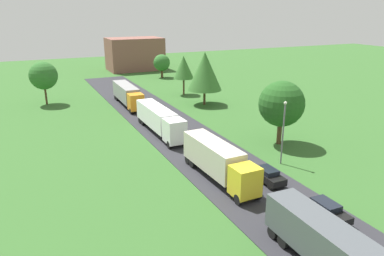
% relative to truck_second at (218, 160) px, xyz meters
% --- Properties ---
extents(road, '(10.00, 140.00, 0.06)m').
position_rel_truck_second_xyz_m(road, '(2.17, -4.86, -2.16)').
color(road, '#2B2B30').
rests_on(road, ground).
extents(lane_marking_centre, '(0.16, 121.58, 0.01)m').
position_rel_truck_second_xyz_m(lane_marking_centre, '(2.17, -7.69, -2.12)').
color(lane_marking_centre, white).
rests_on(lane_marking_centre, road).
extents(truck_second, '(2.80, 11.66, 3.75)m').
position_rel_truck_second_xyz_m(truck_second, '(0.00, 0.00, 0.00)').
color(truck_second, yellow).
rests_on(truck_second, road).
extents(truck_third, '(2.54, 13.76, 3.56)m').
position_rel_truck_second_xyz_m(truck_third, '(-0.29, 16.53, -0.05)').
color(truck_third, white).
rests_on(truck_third, road).
extents(truck_fourth, '(2.71, 13.23, 3.62)m').
position_rel_truck_second_xyz_m(truck_fourth, '(-0.04, 34.21, -0.05)').
color(truck_fourth, orange).
rests_on(truck_fourth, road).
extents(car_second, '(1.79, 4.20, 1.43)m').
position_rel_truck_second_xyz_m(car_second, '(4.73, -10.52, -1.38)').
color(car_second, black).
rests_on(car_second, road).
extents(car_third, '(1.77, 3.95, 1.48)m').
position_rel_truck_second_xyz_m(car_third, '(4.26, -2.92, -1.35)').
color(car_third, black).
rests_on(car_third, road).
extents(lamppost_second, '(0.36, 0.36, 7.36)m').
position_rel_truck_second_xyz_m(lamppost_second, '(8.59, 0.51, 1.96)').
color(lamppost_second, slate).
rests_on(lamppost_second, ground).
extents(tree_oak, '(6.32, 6.32, 9.75)m').
position_rel_truck_second_xyz_m(tree_oak, '(13.12, 28.86, 4.07)').
color(tree_oak, '#513823').
rests_on(tree_oak, ground).
extents(tree_birch, '(5.91, 5.91, 8.39)m').
position_rel_truck_second_xyz_m(tree_birch, '(12.52, 5.97, 3.22)').
color(tree_birch, '#513823').
rests_on(tree_birch, ground).
extents(tree_maple, '(5.08, 5.08, 7.93)m').
position_rel_truck_second_xyz_m(tree_maple, '(-13.58, 41.62, 3.18)').
color(tree_maple, '#513823').
rests_on(tree_maple, ground).
extents(tree_pine, '(4.20, 4.20, 8.03)m').
position_rel_truck_second_xyz_m(tree_pine, '(12.98, 38.10, 3.51)').
color(tree_pine, '#513823').
rests_on(tree_pine, ground).
extents(tree_elm, '(4.28, 4.28, 5.99)m').
position_rel_truck_second_xyz_m(tree_elm, '(16.04, 59.04, 1.63)').
color(tree_elm, '#513823').
rests_on(tree_elm, ground).
extents(distant_building, '(15.36, 10.15, 9.17)m').
position_rel_truck_second_xyz_m(distant_building, '(13.49, 74.50, 2.40)').
color(distant_building, brown).
rests_on(distant_building, ground).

